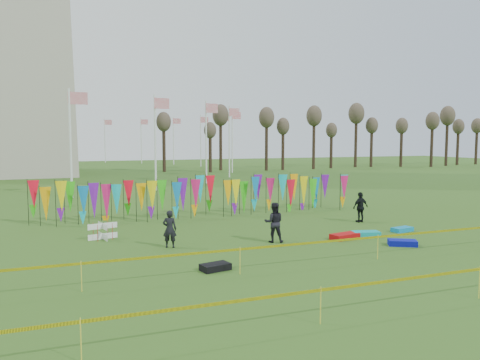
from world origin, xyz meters
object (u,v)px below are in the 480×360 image
object	(u,v)px
person_mid	(274,222)
kite_bag_black	(215,267)
person_right	(360,207)
kite_bag_turquoise	(366,234)
kite_bag_teal	(402,229)
person_left	(170,229)
box_kite	(103,231)
kite_bag_blue	(402,243)
kite_bag_red	(345,236)

from	to	relation	value
person_mid	kite_bag_black	xyz separation A→B (m)	(-3.61, -3.14, -0.73)
person_right	kite_bag_turquoise	bearing A→B (deg)	52.03
person_right	kite_bag_teal	bearing A→B (deg)	91.20
person_mid	kite_bag_black	distance (m)	4.84
kite_bag_turquoise	person_left	bearing A→B (deg)	173.24
person_left	kite_bag_turquoise	distance (m)	8.70
kite_bag_black	kite_bag_teal	size ratio (longest dim) A/B	0.91
box_kite	kite_bag_black	world-z (taller)	box_kite
box_kite	kite_bag_blue	distance (m)	12.63
kite_bag_turquoise	kite_bag_black	size ratio (longest dim) A/B	1.24
person_right	kite_bag_teal	size ratio (longest dim) A/B	1.51
person_left	person_mid	xyz separation A→B (m)	(4.32, -0.57, 0.09)
kite_bag_red	kite_bag_black	distance (m)	7.24
person_left	person_mid	bearing A→B (deg)	-168.11
kite_bag_red	kite_bag_black	xyz separation A→B (m)	(-6.76, -2.61, -0.01)
box_kite	person_left	size ratio (longest dim) A/B	0.48
person_left	kite_bag_red	size ratio (longest dim) A/B	1.16
person_left	kite_bag_blue	xyz separation A→B (m)	(8.95, -3.03, -0.64)
kite_bag_turquoise	person_mid	bearing A→B (deg)	174.04
kite_bag_black	person_left	bearing A→B (deg)	100.85
kite_bag_red	kite_bag_teal	xyz separation A→B (m)	(3.44, 0.43, -0.02)
kite_bag_black	kite_bag_blue	bearing A→B (deg)	4.76
person_left	kite_bag_blue	world-z (taller)	person_left
kite_bag_black	kite_bag_teal	world-z (taller)	kite_bag_black
person_right	kite_bag_blue	world-z (taller)	person_right
kite_bag_blue	kite_bag_red	distance (m)	2.43
kite_bag_turquoise	kite_bag_teal	bearing A→B (deg)	8.71
kite_bag_turquoise	kite_bag_red	world-z (taller)	same
kite_bag_turquoise	kite_bag_black	bearing A→B (deg)	-161.19
kite_bag_blue	kite_bag_red	size ratio (longest dim) A/B	0.86
kite_bag_teal	person_right	bearing A→B (deg)	97.64
person_mid	kite_bag_turquoise	bearing A→B (deg)	-163.69
person_right	kite_bag_red	size ratio (longest dim) A/B	1.22
person_left	kite_bag_red	bearing A→B (deg)	-168.93
box_kite	kite_bag_blue	xyz separation A→B (m)	(11.33, -5.58, -0.25)
person_mid	kite_bag_black	world-z (taller)	person_mid
kite_bag_blue	box_kite	bearing A→B (deg)	153.77
person_mid	kite_bag_blue	distance (m)	5.29
person_left	kite_bag_red	world-z (taller)	person_left
box_kite	kite_bag_teal	xyz separation A→B (m)	(13.29, -3.22, -0.26)
box_kite	person_left	world-z (taller)	person_left
person_right	kite_bag_black	bearing A→B (deg)	24.23
box_kite	person_right	xyz separation A→B (m)	(12.92, -0.44, 0.43)
kite_bag_red	kite_bag_teal	world-z (taller)	kite_bag_red
person_right	kite_bag_black	size ratio (longest dim) A/B	1.65
box_kite	kite_bag_red	world-z (taller)	box_kite
kite_bag_teal	box_kite	bearing A→B (deg)	166.37
person_left	person_mid	world-z (taller)	person_mid
kite_bag_red	kite_bag_teal	bearing A→B (deg)	7.12
kite_bag_black	box_kite	bearing A→B (deg)	116.24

